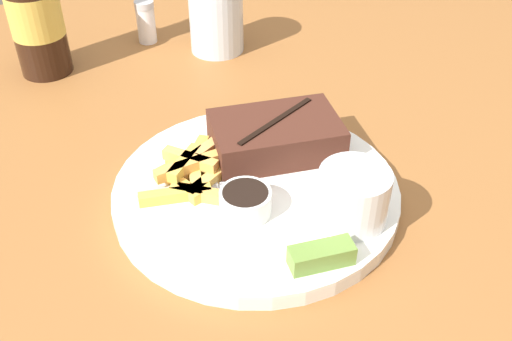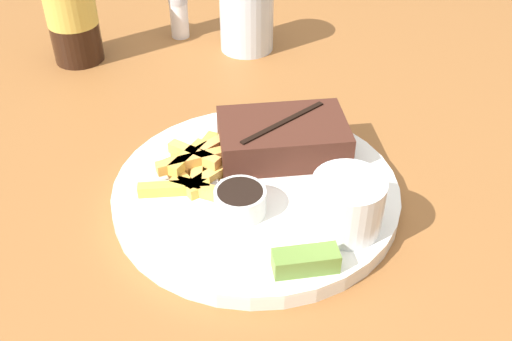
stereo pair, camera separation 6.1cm
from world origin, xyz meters
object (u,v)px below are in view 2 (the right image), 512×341
Objects in this scene: steak_portion at (283,138)px; fork_utensil at (181,184)px; coleslaw_cup at (347,201)px; pickle_spear at (311,259)px; drinking_glass at (247,12)px; dinner_plate at (256,192)px; salt_shaker at (179,16)px; dipping_sauce_cup at (240,200)px; beer_bottle at (69,1)px.

steak_portion reaches higher than fork_utensil.
coleslaw_cup is (0.01, -0.13, 0.01)m from steak_portion.
steak_portion is 0.12m from fork_utensil.
drinking_glass is at bearing 76.96° from pickle_spear.
salt_shaker reaches higher than dinner_plate.
dipping_sauce_cup is (-0.03, -0.03, 0.02)m from dinner_plate.
fork_utensil is at bearing 126.45° from dipping_sauce_cup.
dinner_plate is 0.42m from beer_bottle.
beer_bottle is at bearing -171.90° from salt_shaker.
dipping_sauce_cup is 0.45× the size of drinking_glass.
pickle_spear is at bearing -104.43° from steak_portion.
beer_bottle reaches higher than coleslaw_cup.
coleslaw_cup is 0.10m from dipping_sauce_cup.
salt_shaker is at bearing 93.34° from steak_portion.
drinking_glass is (0.14, 0.37, 0.02)m from dipping_sauce_cup.
salt_shaker is (0.02, 0.53, 0.00)m from pickle_spear.
drinking_glass is at bearing 82.84° from coleslaw_cup.
fork_utensil is (-0.12, -0.02, -0.02)m from steak_portion.
coleslaw_cup is at bearing -19.95° from fork_utensil.
steak_portion is 1.21× the size of fork_utensil.
beer_bottle reaches higher than dipping_sauce_cup.
drinking_glass is at bearing -41.55° from salt_shaker.
steak_portion reaches higher than dinner_plate.
dinner_plate is 0.07m from steak_portion.
coleslaw_cup reaches higher than steak_portion.
dipping_sauce_cup is 0.43m from beer_bottle.
drinking_glass reaches higher than coleslaw_cup.
dipping_sauce_cup is 0.44m from salt_shaker.
salt_shaker is at bearing 138.45° from drinking_glass.
dipping_sauce_cup is at bearing -135.09° from steak_portion.
steak_portion is 0.39m from beer_bottle.
pickle_spear is at bearing -75.04° from beer_bottle.
beer_bottle reaches higher than drinking_glass.
dinner_plate is 0.05m from dipping_sauce_cup.
dinner_plate is 0.41m from salt_shaker.
fork_utensil is 1.14× the size of drinking_glass.
drinking_glass is at bearing -12.07° from beer_bottle.
pickle_spear is (0.00, -0.12, 0.02)m from dinner_plate.
dipping_sauce_cup is at bearing -76.17° from beer_bottle.
coleslaw_cup is 0.50m from salt_shaker.
beer_bottle reaches higher than dinner_plate.
beer_bottle reaches higher than pickle_spear.
coleslaw_cup is at bearing -86.41° from salt_shaker.
steak_portion is 0.11m from dipping_sauce_cup.
drinking_glass is 0.11m from salt_shaker.
steak_portion is 0.30m from drinking_glass.
beer_bottle is 2.22× the size of drinking_glass.
pickle_spear is 0.53m from salt_shaker.
coleslaw_cup is at bearing -32.50° from dipping_sauce_cup.
fork_utensil is at bearing -80.75° from beer_bottle.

